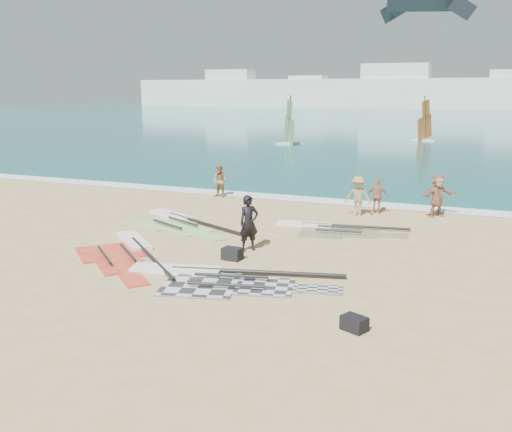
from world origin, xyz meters
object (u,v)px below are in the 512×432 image
at_px(rig_red, 127,251).
at_px(beachgoer_right, 437,195).
at_px(person_wetsuit, 249,223).
at_px(beachgoer_left, 220,181).
at_px(gear_bag_near, 232,254).
at_px(beachgoer_back, 378,196).
at_px(rig_grey, 214,278).
at_px(rig_orange, 329,229).
at_px(gear_bag_far, 354,323).
at_px(rig_green, 178,222).
at_px(beachgoer_mid, 358,196).

distance_m(rig_red, beachgoer_right, 12.72).
distance_m(person_wetsuit, beachgoer_left, 9.47).
relative_size(gear_bag_near, beachgoer_left, 0.37).
distance_m(gear_bag_near, beachgoer_back, 8.88).
distance_m(rig_grey, beachgoer_back, 10.61).
distance_m(rig_red, gear_bag_near, 3.47).
bearing_deg(rig_red, beachgoer_back, 97.82).
bearing_deg(rig_orange, gear_bag_far, -79.71).
height_order(rig_green, beachgoer_mid, beachgoer_mid).
height_order(rig_orange, beachgoer_back, beachgoer_back).
bearing_deg(rig_red, gear_bag_far, 21.17).
relative_size(rig_orange, gear_bag_far, 9.42).
bearing_deg(beachgoer_right, rig_green, 162.87).
relative_size(rig_grey, beachgoer_back, 4.16).
height_order(gear_bag_far, beachgoer_mid, beachgoer_mid).
relative_size(rig_green, beachgoer_right, 2.99).
bearing_deg(rig_green, person_wetsuit, -5.56).
xyz_separation_m(beachgoer_back, beachgoer_right, (2.37, 0.32, 0.14)).
bearing_deg(rig_grey, beachgoer_mid, 64.96).
height_order(rig_grey, beachgoer_left, beachgoer_left).
relative_size(person_wetsuit, beachgoer_left, 1.15).
bearing_deg(gear_bag_far, rig_red, 158.86).
bearing_deg(rig_orange, rig_grey, -110.41).
height_order(gear_bag_near, beachgoer_mid, beachgoer_mid).
bearing_deg(beachgoer_back, gear_bag_near, 74.62).
relative_size(rig_grey, beachgoer_mid, 3.75).
distance_m(rig_orange, beachgoer_mid, 2.97).
bearing_deg(beachgoer_back, beachgoer_left, -2.77).
bearing_deg(person_wetsuit, beachgoer_back, 20.95).
xyz_separation_m(rig_green, rig_red, (0.65, -4.27, 0.00)).
height_order(rig_green, person_wetsuit, person_wetsuit).
relative_size(rig_green, rig_orange, 1.06).
distance_m(beachgoer_mid, beachgoer_right, 3.22).
distance_m(gear_bag_near, beachgoer_mid, 7.95).
distance_m(rig_red, beachgoer_mid, 9.98).
xyz_separation_m(rig_red, person_wetsuit, (3.48, 1.78, 0.86)).
bearing_deg(rig_green, rig_orange, 36.95).
height_order(rig_red, beachgoer_right, beachgoer_right).
bearing_deg(rig_red, rig_orange, 88.97).
bearing_deg(beachgoer_right, person_wetsuit, -169.95).
xyz_separation_m(beachgoer_left, beachgoer_mid, (7.08, -1.56, 0.04)).
height_order(person_wetsuit, beachgoer_back, person_wetsuit).
xyz_separation_m(rig_red, gear_bag_far, (8.08, -3.13, 0.11)).
xyz_separation_m(rig_orange, person_wetsuit, (-1.65, -3.65, 0.86)).
bearing_deg(beachgoer_mid, rig_grey, -101.32).
bearing_deg(beachgoer_back, beachgoer_mid, 52.86).
bearing_deg(rig_green, rig_grey, -25.91).
xyz_separation_m(rig_grey, rig_green, (-4.40, 5.53, -0.00)).
xyz_separation_m(rig_orange, rig_red, (-5.12, -5.43, 0.00)).
distance_m(rig_green, beachgoer_back, 8.38).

